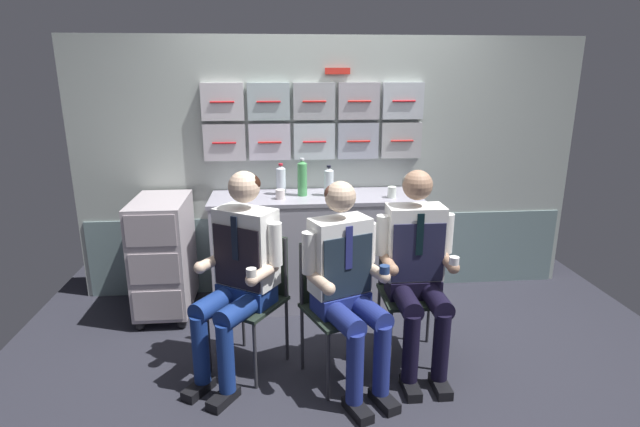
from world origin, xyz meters
TOP-DOWN VIEW (x-y plane):
  - ground at (0.00, 0.00)m, footprint 4.80×4.80m
  - galley_bulkhead at (-0.01, 1.37)m, footprint 4.20×0.14m
  - galley_counter at (-0.15, 1.09)m, footprint 1.67×0.53m
  - service_trolley at (-1.35, 0.99)m, footprint 0.40×0.65m
  - folding_chair_left at (-0.61, 0.25)m, footprint 0.55×0.55m
  - crew_member_left at (-0.69, 0.11)m, footprint 0.62×0.69m
  - folding_chair_right at (-0.11, 0.09)m, footprint 0.52×0.52m
  - crew_member_right at (-0.05, -0.06)m, footprint 0.54×0.67m
  - folding_chair_by_counter at (0.42, 0.27)m, footprint 0.40×0.41m
  - crew_member_by_counter at (0.42, 0.11)m, footprint 0.50×0.61m
  - water_bottle_tall at (-0.04, 1.08)m, footprint 0.08×0.08m
  - sparkling_bottle_green at (-0.42, 1.15)m, footprint 0.08×0.08m
  - water_bottle_short at (-0.25, 1.10)m, footprint 0.08×0.08m
  - paper_cup_blue at (-0.43, 1.01)m, footprint 0.07×0.07m
  - coffee_cup_spare at (0.44, 0.97)m, footprint 0.07×0.07m

SIDE VIEW (x-z plane):
  - ground at x=0.00m, z-range -0.04..0.00m
  - galley_counter at x=-0.15m, z-range 0.00..0.92m
  - service_trolley at x=-1.35m, z-range 0.03..0.97m
  - folding_chair_left at x=-0.61m, z-range 0.11..0.97m
  - folding_chair_right at x=-0.11m, z-range 0.11..0.97m
  - folding_chair_by_counter at x=0.42m, z-range 0.11..0.97m
  - crew_member_right at x=-0.05m, z-range 0.07..1.34m
  - crew_member_by_counter at x=0.42m, z-range 0.07..1.36m
  - crew_member_left at x=-0.69m, z-range 0.07..1.38m
  - paper_cup_blue at x=-0.43m, z-range 0.92..1.00m
  - coffee_cup_spare at x=0.44m, z-range 0.92..1.01m
  - water_bottle_tall at x=-0.04m, z-range 0.91..1.15m
  - sparkling_bottle_green at x=-0.42m, z-range 0.91..1.16m
  - water_bottle_short at x=-0.25m, z-range 0.91..1.21m
  - galley_bulkhead at x=-0.01m, z-range 0.00..2.15m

